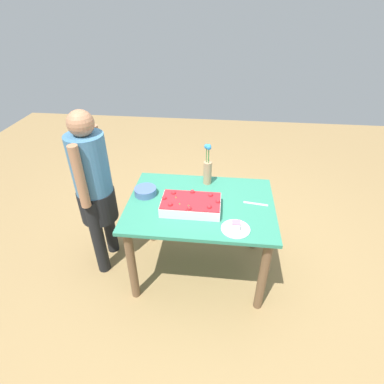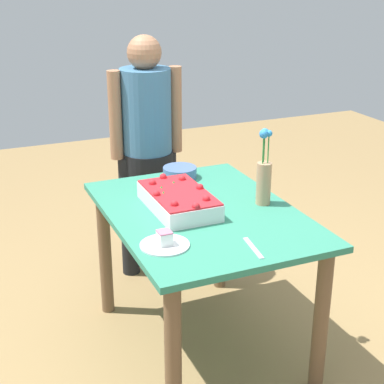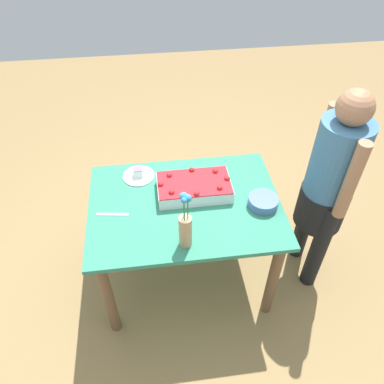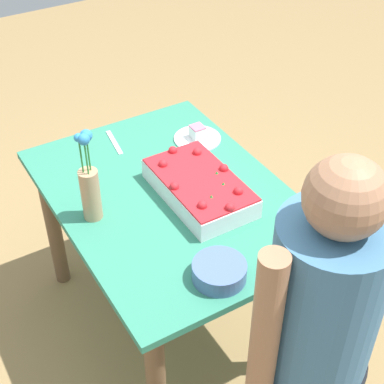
{
  "view_description": "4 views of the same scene",
  "coord_description": "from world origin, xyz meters",
  "views": [
    {
      "loc": [
        -0.14,
        1.96,
        2.19
      ],
      "look_at": [
        0.07,
        -0.02,
        0.85
      ],
      "focal_mm": 28.0,
      "sensor_mm": 36.0,
      "label": 1
    },
    {
      "loc": [
        -2.35,
        1.05,
        1.87
      ],
      "look_at": [
        -0.03,
        0.06,
        0.88
      ],
      "focal_mm": 55.0,
      "sensor_mm": 36.0,
      "label": 2
    },
    {
      "loc": [
        -0.17,
        -1.61,
        2.41
      ],
      "look_at": [
        0.05,
        0.02,
        0.84
      ],
      "focal_mm": 35.0,
      "sensor_mm": 36.0,
      "label": 3
    },
    {
      "loc": [
        1.59,
        -0.85,
        2.22
      ],
      "look_at": [
        0.06,
        0.07,
        0.79
      ],
      "focal_mm": 55.0,
      "sensor_mm": 36.0,
      "label": 4
    }
  ],
  "objects": [
    {
      "name": "sheet_cake",
      "position": [
        0.07,
        0.09,
        0.81
      ],
      "size": [
        0.46,
        0.27,
        0.11
      ],
      "color": "white",
      "rests_on": "dining_table"
    },
    {
      "name": "fruit_bowl",
      "position": [
        0.47,
        -0.08,
        0.79
      ],
      "size": [
        0.18,
        0.18,
        0.06
      ],
      "primitive_type": "cylinder",
      "color": "#4C679A",
      "rests_on": "dining_table"
    },
    {
      "name": "person_standing",
      "position": [
        0.89,
        -0.03,
        0.85
      ],
      "size": [
        0.31,
        0.45,
        1.49
      ],
      "rotation": [
        0.0,
        0.0,
        3.14
      ],
      "color": "black",
      "rests_on": "ground_plane"
    },
    {
      "name": "flower_vase",
      "position": [
        -0.03,
        -0.31,
        0.91
      ],
      "size": [
        0.07,
        0.07,
        0.38
      ],
      "color": "tan",
      "rests_on": "dining_table"
    },
    {
      "name": "dining_table",
      "position": [
        0.0,
        0.0,
        0.63
      ],
      "size": [
        1.19,
        0.86,
        0.76
      ],
      "color": "#318164",
      "rests_on": "ground_plane"
    },
    {
      "name": "ground_plane",
      "position": [
        0.0,
        0.0,
        0.0
      ],
      "size": [
        8.0,
        8.0,
        0.0
      ],
      "primitive_type": "plane",
      "color": "#947649"
    },
    {
      "name": "serving_plate_with_slice",
      "position": [
        -0.28,
        0.29,
        0.78
      ],
      "size": [
        0.21,
        0.21,
        0.07
      ],
      "color": "white",
      "rests_on": "dining_table"
    },
    {
      "name": "cake_knife",
      "position": [
        -0.44,
        -0.04,
        0.77
      ],
      "size": [
        0.2,
        0.05,
        0.0
      ],
      "primitive_type": "cube",
      "rotation": [
        0.0,
        0.0,
        6.15
      ],
      "color": "silver",
      "rests_on": "dining_table"
    }
  ]
}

